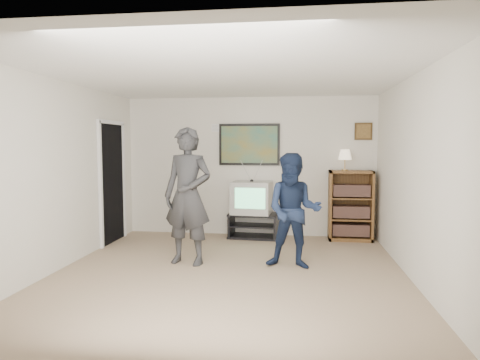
% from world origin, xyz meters
% --- Properties ---
extents(room_shell, '(4.51, 5.00, 2.51)m').
position_xyz_m(room_shell, '(0.00, 0.35, 1.25)').
color(room_shell, '#75624A').
rests_on(room_shell, ground).
extents(media_stand, '(0.90, 0.55, 0.43)m').
position_xyz_m(media_stand, '(0.11, 2.23, 0.22)').
color(media_stand, black).
rests_on(media_stand, room_shell).
extents(crt_television, '(0.72, 0.62, 0.57)m').
position_xyz_m(crt_television, '(0.07, 2.23, 0.72)').
color(crt_television, '#AAAAA5').
rests_on(crt_television, media_stand).
extents(bookshelf, '(0.73, 0.42, 1.21)m').
position_xyz_m(bookshelf, '(1.78, 2.28, 0.60)').
color(bookshelf, '#553319').
rests_on(bookshelf, room_shell).
extents(table_lamp, '(0.23, 0.23, 0.36)m').
position_xyz_m(table_lamp, '(1.67, 2.29, 1.39)').
color(table_lamp, '#FFE7C1').
rests_on(table_lamp, bookshelf).
extents(person_tall, '(0.77, 0.59, 1.89)m').
position_xyz_m(person_tall, '(-0.63, 0.48, 0.95)').
color(person_tall, '#2A2B2D').
rests_on(person_tall, room_shell).
extents(person_short, '(0.81, 0.66, 1.54)m').
position_xyz_m(person_short, '(0.82, 0.46, 0.77)').
color(person_short, '#16223E').
rests_on(person_short, room_shell).
extents(controller_left, '(0.06, 0.12, 0.03)m').
position_xyz_m(controller_left, '(-0.62, 0.65, 1.19)').
color(controller_left, white).
rests_on(controller_left, person_tall).
extents(controller_right, '(0.04, 0.12, 0.03)m').
position_xyz_m(controller_right, '(0.78, 0.73, 1.08)').
color(controller_right, white).
rests_on(controller_right, person_short).
extents(poster, '(1.10, 0.03, 0.75)m').
position_xyz_m(poster, '(0.00, 2.48, 1.65)').
color(poster, black).
rests_on(poster, room_shell).
extents(air_vent, '(0.28, 0.02, 0.14)m').
position_xyz_m(air_vent, '(-0.55, 2.48, 1.95)').
color(air_vent, white).
rests_on(air_vent, room_shell).
extents(small_picture, '(0.30, 0.03, 0.30)m').
position_xyz_m(small_picture, '(2.00, 2.48, 1.88)').
color(small_picture, black).
rests_on(small_picture, room_shell).
extents(doorway, '(0.03, 0.85, 2.00)m').
position_xyz_m(doorway, '(-2.23, 1.60, 1.00)').
color(doorway, black).
rests_on(doorway, room_shell).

